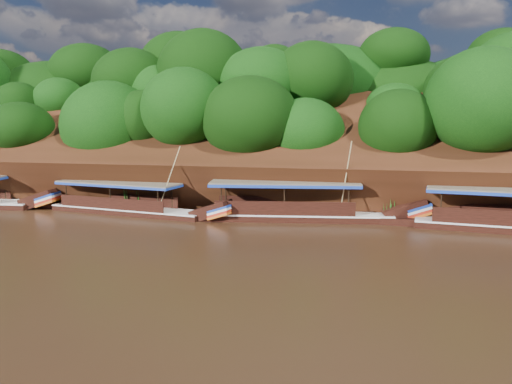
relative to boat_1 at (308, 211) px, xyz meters
The scene contains 5 objects.
ground 8.53m from the boat_1, 90.54° to the right, with size 160.00×160.00×0.00m, color black.
riverbank 14.28m from the boat_1, 90.37° to the left, with size 120.00×30.06×19.40m.
boat_1 is the anchor object (origin of this frame).
boat_2 12.96m from the boat_1, behind, with size 15.21×4.37×5.64m.
reeds 3.37m from the boat_1, 163.67° to the left, with size 48.40×2.00×2.11m.
Camera 1 is at (3.87, -26.39, 7.22)m, focal length 35.00 mm.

